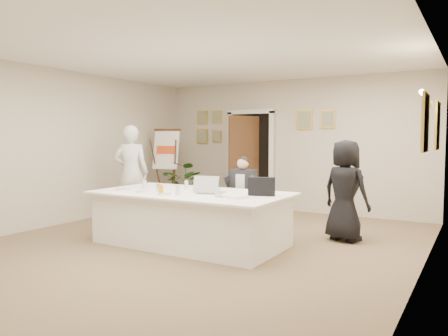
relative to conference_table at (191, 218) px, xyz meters
The scene contains 27 objects.
floor 0.40m from the conference_table, 20.05° to the left, with size 7.00×7.00×0.00m, color brown.
ceiling 2.41m from the conference_table, 20.05° to the left, with size 6.00×7.00×0.02m, color white.
wall_back 3.68m from the conference_table, 88.51° to the left, with size 6.00×0.10×2.80m, color beige.
wall_left 3.08m from the conference_table, behind, with size 0.10×7.00×2.80m, color beige.
wall_right 3.25m from the conference_table, ahead, with size 0.10×7.00×2.80m, color beige.
doorway 3.51m from the conference_table, 103.26° to the left, with size 1.14×0.86×2.20m.
pictures_back_wall 3.86m from the conference_table, 101.42° to the left, with size 3.40×0.06×0.80m, color gold, non-canonical shape.
pictures_right_wall 3.57m from the conference_table, 21.94° to the left, with size 0.06×2.20×0.80m, color gold, non-canonical shape.
wall_sconce 3.66m from the conference_table, 22.41° to the left, with size 0.20×0.30×0.24m, color gold, non-canonical shape.
conference_table is the anchor object (origin of this frame).
seated_man 1.12m from the conference_table, 75.04° to the left, with size 0.55×0.58×1.28m, color black, non-canonical shape.
flip_chart 3.42m from the conference_table, 133.45° to the left, with size 0.62×0.43×1.73m.
standing_man 2.40m from the conference_table, 154.08° to the left, with size 0.66×0.43×1.81m, color white.
standing_woman 2.37m from the conference_table, 36.04° to the left, with size 0.75×0.49×1.54m, color black.
potted_palm 3.17m from the conference_table, 126.98° to the left, with size 0.95×0.82×1.06m, color #29591D.
laptop 0.61m from the conference_table, ahead, with size 0.37×0.38×0.28m, color #B7BABC, non-canonical shape.
laptop_bag 1.20m from the conference_table, ahead, with size 0.37×0.10×0.26m, color black.
paper_stack 0.95m from the conference_table, 14.04° to the right, with size 0.33×0.23×0.03m, color white.
plate_left 1.16m from the conference_table, 163.36° to the right, with size 0.23×0.23×0.01m, color white.
plate_mid 0.81m from the conference_table, 148.69° to the right, with size 0.20×0.20×0.01m, color white.
plate_near 0.60m from the conference_table, 108.79° to the right, with size 0.21×0.21×0.01m, color white.
glass_a 0.94m from the conference_table, behind, with size 0.07×0.07×0.14m, color silver.
glass_b 0.60m from the conference_table, 82.75° to the right, with size 0.07×0.07×0.14m, color silver.
glass_c 0.86m from the conference_table, 25.92° to the right, with size 0.07×0.07×0.14m, color silver.
glass_d 0.58m from the conference_table, 136.10° to the left, with size 0.06×0.06×0.14m, color silver.
oj_glass 0.64m from the conference_table, 123.36° to the right, with size 0.07×0.07×0.13m, color orange.
steel_jug 0.65m from the conference_table, 153.38° to the right, with size 0.08×0.08×0.11m, color silver.
Camera 1 is at (3.56, -5.26, 1.57)m, focal length 35.00 mm.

